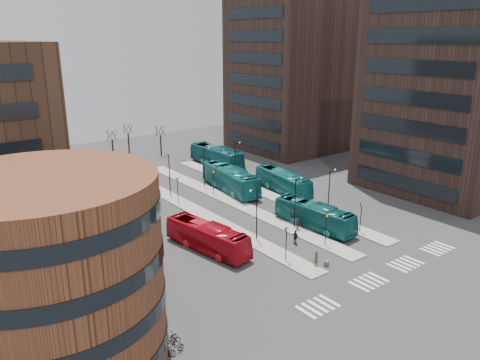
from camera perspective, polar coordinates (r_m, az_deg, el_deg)
ground at (r=46.23m, az=20.22°, el=-13.11°), size 160.00×160.00×0.00m
island_left at (r=63.03m, az=-5.37°, el=-3.75°), size 2.50×45.00×0.15m
island_mid at (r=66.20m, az=-0.98°, el=-2.63°), size 2.50×45.00×0.15m
island_right at (r=69.73m, az=2.98°, el=-1.61°), size 2.50×45.00×0.15m
suitcase at (r=49.20m, az=10.50°, el=-10.00°), size 0.43×0.34×0.54m
red_bus at (r=51.39m, az=-4.01°, el=-6.93°), size 4.40×11.40×3.10m
teal_bus_a at (r=57.79m, az=9.06°, el=-4.31°), size 3.44×11.25×3.09m
teal_bus_b at (r=70.54m, az=-1.21°, el=0.14°), size 4.92×13.54×3.69m
teal_bus_c at (r=70.36m, az=5.26°, el=-0.16°), size 4.40×11.91×3.24m
teal_bus_d at (r=84.43m, az=-2.90°, el=2.93°), size 3.32×12.79×3.54m
traveller at (r=48.74m, az=9.28°, el=-9.43°), size 0.68×0.50×1.70m
commuter_a at (r=50.74m, az=-2.46°, el=-8.03°), size 1.06×0.94×1.82m
commuter_b at (r=53.31m, az=6.78°, el=-6.94°), size 0.49×1.00×1.65m
commuter_c at (r=57.09m, az=6.96°, el=-5.34°), size 0.96×1.13×1.52m
bicycle_near at (r=37.54m, az=-8.58°, el=-18.94°), size 1.87×0.69×0.98m
bicycle_mid at (r=36.92m, az=-7.84°, el=-19.68°), size 1.53×0.61×0.89m
bicycle_far at (r=37.72m, az=-8.79°, el=-18.72°), size 2.02×1.19×1.00m
crosswalk_stripes at (r=49.39m, az=17.41°, el=-10.77°), size 22.35×2.40×0.01m
round_building at (r=34.55m, az=-22.03°, el=-10.85°), size 15.16×15.16×14.00m
tower_near at (r=76.49m, az=24.44°, el=10.04°), size 20.12×20.00×30.00m
tower_far at (r=97.26m, az=6.32°, el=12.64°), size 20.12×20.00×30.00m
sign_poles at (r=60.01m, az=2.69°, el=-2.41°), size 12.45×22.12×3.65m
lamp_posts at (r=63.94m, az=0.53°, el=-0.04°), size 14.04×20.24×6.12m
bare_trees at (r=93.05m, az=-12.78°, el=4.47°), size 10.97×8.14×5.90m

